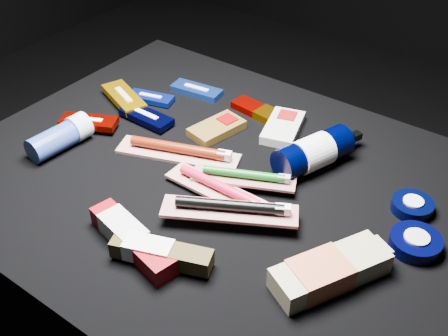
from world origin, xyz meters
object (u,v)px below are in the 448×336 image
Objects in this scene: bodywash_bottle at (328,272)px; deodorant_stick at (61,137)px; lotion_bottle at (313,152)px; toothpaste_carton_red at (129,237)px.

bodywash_bottle is 0.60m from deodorant_stick.
deodorant_stick is at bearing -152.40° from bodywash_bottle.
lotion_bottle is at bearing 33.75° from deodorant_stick.
toothpaste_carton_red is (0.30, -0.12, -0.01)m from deodorant_stick.
deodorant_stick is (-0.60, -0.00, 0.01)m from bodywash_bottle.
lotion_bottle reaches higher than deodorant_stick.
deodorant_stick is at bearing 171.09° from toothpaste_carton_red.
lotion_bottle is 0.29m from bodywash_bottle.
bodywash_bottle is at bearing 4.90° from deodorant_stick.
bodywash_bottle is 1.01× the size of toothpaste_carton_red.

